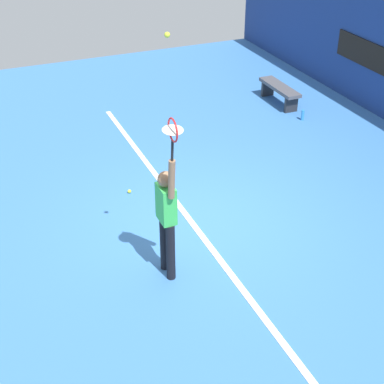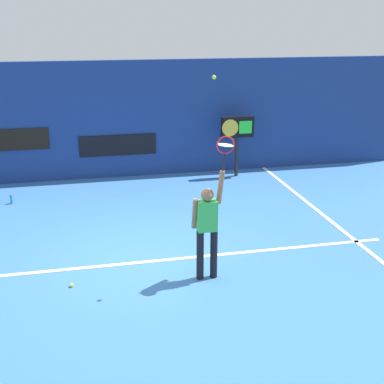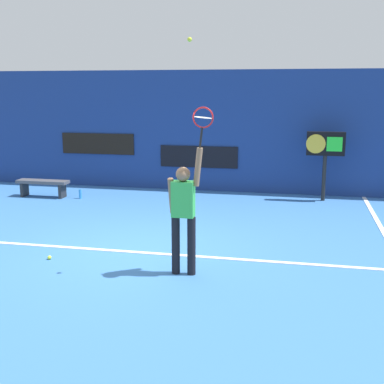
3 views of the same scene
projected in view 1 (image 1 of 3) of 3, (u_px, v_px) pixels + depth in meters
ground_plane at (200, 220)px, 9.71m from camera, size 18.00×18.00×0.00m
sponsor_banner_portside at (367, 54)px, 13.26m from camera, size 2.20×0.03×0.60m
court_baseline at (191, 222)px, 9.65m from camera, size 10.00×0.10×0.01m
tennis_player at (167, 215)px, 8.02m from camera, size 0.55×0.31×1.99m
tennis_racket at (173, 132)px, 7.07m from camera, size 0.34×0.27×0.62m
tennis_ball at (167, 35)px, 6.65m from camera, size 0.07×0.07×0.07m
court_bench at (279, 90)px, 13.86m from camera, size 1.40×0.36×0.45m
water_bottle at (303, 115)px, 13.14m from camera, size 0.07×0.07×0.24m
spare_ball at (129, 191)px, 10.45m from camera, size 0.07×0.07×0.07m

